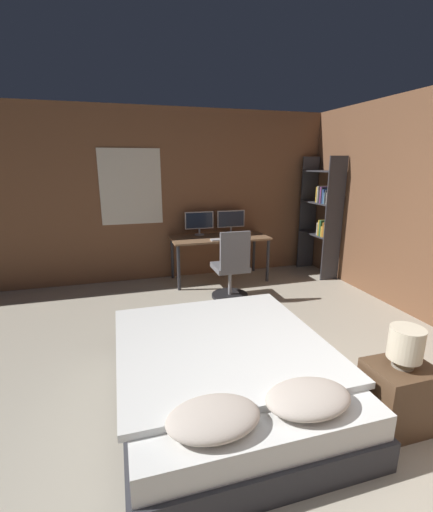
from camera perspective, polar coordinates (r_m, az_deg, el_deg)
The scene contains 12 objects.
ground_plane at distance 2.56m, azimuth 26.15°, elevation -33.25°, with size 20.00×20.00×0.00m, color #B2A893.
wall_back at distance 5.73m, azimuth -3.01°, elevation 10.06°, with size 12.00×0.08×2.70m.
bed at distance 2.91m, azimuth 1.42°, elevation -18.84°, with size 1.66×2.00×0.53m.
nightstand at distance 2.94m, azimuth 27.92°, elevation -20.00°, with size 0.44×0.36×0.49m.
bedside_lamp at distance 2.74m, azimuth 29.02°, elevation -12.69°, with size 0.23×0.23×0.29m.
desk at distance 5.51m, azimuth 0.50°, elevation 2.41°, with size 1.55×0.69×0.72m.
monitor_left at distance 5.61m, azimuth -2.89°, elevation 5.76°, with size 0.47×0.16×0.38m.
monitor_right at distance 5.76m, azimuth 2.43°, elevation 6.01°, with size 0.47×0.16×0.38m.
keyboard at distance 5.27m, azimuth 1.25°, elevation 2.80°, with size 0.41×0.13×0.02m.
computer_mouse at distance 5.36m, azimuth 4.27°, elevation 3.08°, with size 0.07×0.05×0.04m.
office_chair at distance 4.79m, azimuth 2.49°, elevation -2.59°, with size 0.52×0.52×0.99m.
bookshelf at distance 6.00m, azimuth 17.36°, elevation 7.16°, with size 0.32×0.80×1.98m.
Camera 1 is at (-1.32, -1.17, 1.86)m, focal length 24.00 mm.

